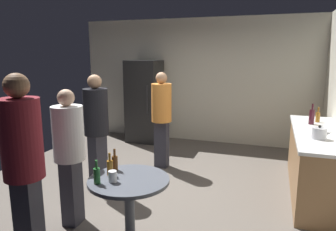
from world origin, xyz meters
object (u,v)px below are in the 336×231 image
object	(u,v)px
plastic_cup_white	(113,177)
person_in_black_shirt	(96,124)
kettle	(319,133)
beer_bottle_on_counter	(318,117)
foreground_table	(129,189)
person_in_white_shirt	(69,148)
person_in_orange_shirt	(162,113)
person_in_maroon_shirt	(23,159)
refrigerator	(145,101)
wine_bottle_on_counter	(312,116)
beer_bottle_brown	(115,162)
beer_bottle_amber	(110,167)
beer_bottle_green	(97,175)

from	to	relation	value
plastic_cup_white	person_in_black_shirt	world-z (taller)	person_in_black_shirt
kettle	beer_bottle_on_counter	world-z (taller)	beer_bottle_on_counter
foreground_table	person_in_white_shirt	bearing A→B (deg)	166.86
person_in_orange_shirt	person_in_maroon_shirt	size ratio (longest dim) A/B	0.92
refrigerator	person_in_maroon_shirt	xyz separation A→B (m)	(0.73, -4.29, 0.15)
wine_bottle_on_counter	beer_bottle_brown	xyz separation A→B (m)	(-2.08, -2.24, -0.20)
person_in_orange_shirt	person_in_black_shirt	bearing A→B (deg)	-24.61
person_in_maroon_shirt	person_in_white_shirt	distance (m)	0.79
refrigerator	plastic_cup_white	distance (m)	4.06
foreground_table	beer_bottle_amber	xyz separation A→B (m)	(-0.22, 0.02, 0.19)
kettle	person_in_orange_shirt	world-z (taller)	person_in_orange_shirt
beer_bottle_brown	person_in_orange_shirt	distance (m)	2.11
kettle	beer_bottle_on_counter	size ratio (longest dim) A/B	1.06
beer_bottle_on_counter	beer_bottle_amber	size ratio (longest dim) A/B	1.00
person_in_white_shirt	kettle	bearing A→B (deg)	22.95
person_in_orange_shirt	person_in_black_shirt	size ratio (longest dim) A/B	0.99
refrigerator	wine_bottle_on_counter	xyz separation A→B (m)	(3.28, -1.30, 0.12)
beer_bottle_on_counter	plastic_cup_white	xyz separation A→B (m)	(-2.06, -2.73, -0.19)
refrigerator	beer_bottle_on_counter	size ratio (longest dim) A/B	7.83
beer_bottle_on_counter	person_in_white_shirt	bearing A→B (deg)	-138.99
person_in_maroon_shirt	person_in_black_shirt	xyz separation A→B (m)	(-0.33, 1.68, -0.08)
beer_bottle_amber	beer_bottle_brown	size ratio (longest dim) A/B	1.00
beer_bottle_on_counter	person_in_black_shirt	xyz separation A→B (m)	(-2.98, -1.51, -0.01)
beer_bottle_amber	beer_bottle_brown	bearing A→B (deg)	98.37
beer_bottle_on_counter	beer_bottle_green	distance (m)	3.56
beer_bottle_on_counter	person_in_maroon_shirt	size ratio (longest dim) A/B	0.13
beer_bottle_brown	beer_bottle_on_counter	bearing A→B (deg)	48.16
beer_bottle_amber	beer_bottle_green	bearing A→B (deg)	-92.58
person_in_white_shirt	plastic_cup_white	bearing A→B (deg)	-27.61
refrigerator	foreground_table	world-z (taller)	refrigerator
refrigerator	beer_bottle_amber	world-z (taller)	refrigerator
person_in_orange_shirt	person_in_black_shirt	world-z (taller)	person_in_black_shirt
foreground_table	beer_bottle_green	world-z (taller)	beer_bottle_green
foreground_table	plastic_cup_white	world-z (taller)	plastic_cup_white
plastic_cup_white	beer_bottle_amber	bearing A→B (deg)	127.07
refrigerator	beer_bottle_green	bearing A→B (deg)	-72.89
beer_bottle_green	person_in_maroon_shirt	bearing A→B (deg)	-141.91
beer_bottle_amber	person_in_black_shirt	size ratio (longest dim) A/B	0.14
beer_bottle_on_counter	foreground_table	size ratio (longest dim) A/B	0.29
beer_bottle_green	plastic_cup_white	xyz separation A→B (m)	(0.12, 0.08, -0.03)
wine_bottle_on_counter	person_in_maroon_shirt	distance (m)	3.92
person_in_maroon_shirt	kettle	bearing A→B (deg)	27.65
person_in_black_shirt	person_in_maroon_shirt	bearing A→B (deg)	-66.46
wine_bottle_on_counter	foreground_table	bearing A→B (deg)	-127.48
refrigerator	wine_bottle_on_counter	world-z (taller)	refrigerator
wine_bottle_on_counter	beer_bottle_green	xyz separation A→B (m)	(-2.07, -2.61, -0.20)
kettle	wine_bottle_on_counter	distance (m)	0.87
beer_bottle_on_counter	person_in_black_shirt	bearing A→B (deg)	-153.22
beer_bottle_brown	foreground_table	bearing A→B (deg)	-33.81
kettle	beer_bottle_amber	bearing A→B (deg)	-143.72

